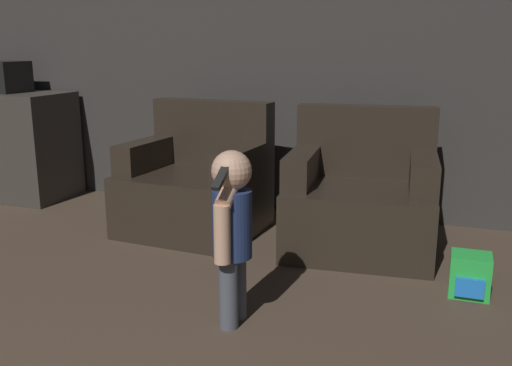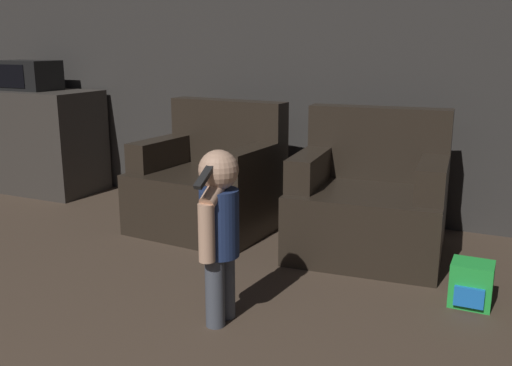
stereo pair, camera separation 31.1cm
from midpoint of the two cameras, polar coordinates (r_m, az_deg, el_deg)
name	(u,v)px [view 2 (the right image)]	position (r m, az deg, el deg)	size (l,w,h in m)	color
wall_back	(338,40)	(4.27, 10.35, 13.88)	(8.40, 0.05, 2.60)	#33302D
armchair_left	(210,185)	(3.99, -2.44, -0.19)	(0.95, 0.83, 0.88)	black
armchair_right	(369,203)	(3.62, 13.69, -2.03)	(0.96, 0.84, 0.88)	black
person_toddler	(219,223)	(2.57, -0.31, -4.10)	(0.18, 0.32, 0.82)	#474C56
toy_backpack	(471,284)	(3.12, 23.48, -9.34)	(0.20, 0.19, 0.22)	green
kitchen_counter	(41,141)	(5.34, -19.18, 4.01)	(1.03, 0.59, 0.88)	#38332D
microwave	(27,75)	(5.34, -20.43, 10.06)	(0.54, 0.34, 0.25)	black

